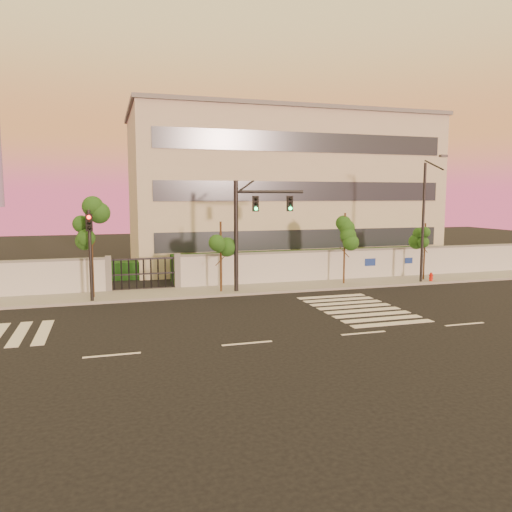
{
  "coord_description": "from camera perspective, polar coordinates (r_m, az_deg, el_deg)",
  "views": [
    {
      "loc": [
        -5.05,
        -17.94,
        5.62
      ],
      "look_at": [
        2.17,
        6.0,
        2.63
      ],
      "focal_mm": 35.0,
      "sensor_mm": 36.0,
      "label": 1
    }
  ],
  "objects": [
    {
      "name": "ground",
      "position": [
        19.46,
        -1.02,
        -9.97
      ],
      "size": [
        120.0,
        120.0,
        0.0
      ],
      "primitive_type": "plane",
      "color": "black",
      "rests_on": "ground"
    },
    {
      "name": "sidewalk",
      "position": [
        29.41,
        -6.6,
        -4.09
      ],
      "size": [
        60.0,
        3.0,
        0.15
      ],
      "primitive_type": "cube",
      "color": "gray",
      "rests_on": "ground"
    },
    {
      "name": "perimeter_wall",
      "position": [
        30.72,
        -6.93,
        -1.75
      ],
      "size": [
        60.0,
        0.36,
        2.2
      ],
      "color": "silver",
      "rests_on": "ground"
    },
    {
      "name": "hedge_row",
      "position": [
        33.61,
        -5.95,
        -1.43
      ],
      "size": [
        41.0,
        4.25,
        1.8
      ],
      "color": "#103511",
      "rests_on": "ground"
    },
    {
      "name": "institutional_building",
      "position": [
        42.33,
        2.63,
        7.54
      ],
      "size": [
        24.4,
        12.4,
        12.25
      ],
      "color": "beige",
      "rests_on": "ground"
    },
    {
      "name": "road_markings",
      "position": [
        22.68,
        -7.52,
        -7.56
      ],
      "size": [
        57.0,
        7.62,
        0.02
      ],
      "color": "silver",
      "rests_on": "ground"
    },
    {
      "name": "street_tree_c",
      "position": [
        28.35,
        -18.31,
        3.34
      ],
      "size": [
        1.52,
        1.21,
        5.54
      ],
      "color": "#382314",
      "rests_on": "ground"
    },
    {
      "name": "street_tree_d",
      "position": [
        28.69,
        -4.02,
        1.75
      ],
      "size": [
        1.47,
        1.17,
        4.2
      ],
      "color": "#382314",
      "rests_on": "ground"
    },
    {
      "name": "street_tree_e",
      "position": [
        31.79,
        10.13,
        2.68
      ],
      "size": [
        1.42,
        1.13,
        4.6
      ],
      "color": "#382314",
      "rests_on": "ground"
    },
    {
      "name": "street_tree_f",
      "position": [
        34.64,
        18.76,
        1.89
      ],
      "size": [
        1.31,
        1.04,
        3.88
      ],
      "color": "#382314",
      "rests_on": "ground"
    },
    {
      "name": "traffic_signal_main",
      "position": [
        28.83,
        -0.71,
        3.84
      ],
      "size": [
        4.11,
        0.76,
        6.52
      ],
      "rotation": [
        0.0,
        0.0,
        -0.15
      ],
      "color": "black",
      "rests_on": "ground"
    },
    {
      "name": "traffic_signal_secondary",
      "position": [
        27.34,
        -18.44,
        1.25
      ],
      "size": [
        0.38,
        0.36,
        4.94
      ],
      "rotation": [
        0.0,
        0.0,
        -0.33
      ],
      "color": "black",
      "rests_on": "ground"
    },
    {
      "name": "streetlight_east",
      "position": [
        33.47,
        18.74,
        4.33
      ],
      "size": [
        0.48,
        1.95,
        8.09
      ],
      "color": "black",
      "rests_on": "ground"
    },
    {
      "name": "fire_hydrant",
      "position": [
        34.42,
        19.36,
        -2.37
      ],
      "size": [
        0.27,
        0.27,
        0.71
      ],
      "rotation": [
        0.0,
        0.0,
        -0.07
      ],
      "color": "#B9180C",
      "rests_on": "ground"
    }
  ]
}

